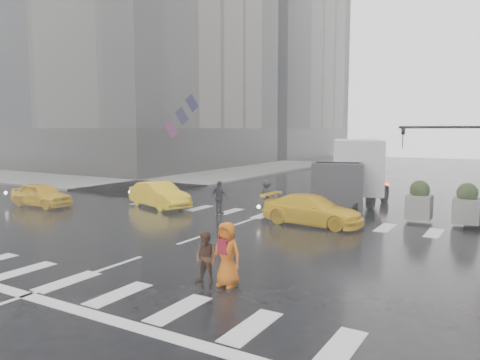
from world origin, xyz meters
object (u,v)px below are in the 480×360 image
Objects in this scene: taxi_mid at (159,195)px; pedestrian_orange at (227,254)px; traffic_signal_pole at (469,154)px; taxi_front at (42,195)px; pedestrian_brown at (206,258)px; box_truck at (353,171)px.

pedestrian_orange is at bearing -112.95° from taxi_mid.
pedestrian_orange is at bearing -112.21° from traffic_signal_pole.
taxi_front is (-20.95, -6.01, -2.56)m from traffic_signal_pole.
traffic_signal_pole is 15.54m from taxi_mid.
pedestrian_orange is 13.63m from taxi_mid.
traffic_signal_pole reaches higher than taxi_mid.
pedestrian_brown is 14.98m from box_truck.
pedestrian_orange is at bearing -103.81° from box_truck.
pedestrian_orange is 0.46× the size of taxi_front.
traffic_signal_pole is at bearing -42.97° from box_truck.
traffic_signal_pole is 13.18m from pedestrian_orange.
traffic_signal_pole is 1.16× the size of taxi_front.
pedestrian_brown is at bearing -115.12° from taxi_mid.
taxi_front is (-16.05, 6.00, -0.24)m from pedestrian_orange.
traffic_signal_pole is 3.06× the size of pedestrian_brown.
taxi_mid is (-9.54, 9.22, -0.03)m from pedestrian_brown.
pedestrian_orange reaches higher than taxi_mid.
taxi_front is at bearing -167.59° from box_truck.
taxi_front is 17.39m from box_truck.
traffic_signal_pole is 0.64× the size of box_truck.
taxi_front is at bearing 136.56° from taxi_mid.
traffic_signal_pole is at bearing -60.13° from taxi_mid.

